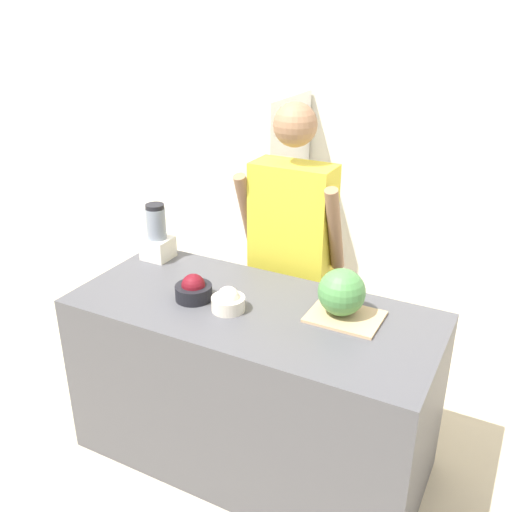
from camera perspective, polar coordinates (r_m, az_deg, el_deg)
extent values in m
plane|color=beige|center=(2.99, -4.18, -23.59)|extent=(14.00, 14.00, 0.00)
cube|color=white|center=(4.05, 11.36, 10.72)|extent=(8.00, 0.06, 2.60)
cube|color=#4C4C51|center=(2.94, -0.36, -12.76)|extent=(1.75, 0.78, 0.89)
cube|color=white|center=(4.15, -1.03, 4.69)|extent=(0.70, 0.63, 1.65)
cylinder|color=gray|center=(3.72, -0.67, 5.08)|extent=(0.02, 0.02, 0.58)
cube|color=gray|center=(3.41, 3.36, -7.51)|extent=(0.33, 0.18, 0.84)
cube|color=gold|center=(3.10, 3.68, 3.87)|extent=(0.44, 0.22, 0.60)
sphere|color=#936B4C|center=(2.96, 3.94, 12.97)|extent=(0.23, 0.23, 0.23)
cylinder|color=#936B4C|center=(3.17, -0.86, 4.23)|extent=(0.07, 0.24, 0.50)
cylinder|color=#936B4C|center=(2.98, 7.87, 2.61)|extent=(0.07, 0.24, 0.50)
cube|color=tan|center=(2.64, 8.89, -6.01)|extent=(0.33, 0.26, 0.01)
sphere|color=#4C8C47|center=(2.60, 8.56, -3.59)|extent=(0.22, 0.22, 0.22)
cylinder|color=black|center=(2.77, -6.25, -3.62)|extent=(0.18, 0.18, 0.07)
sphere|color=maroon|center=(2.75, -6.29, -2.95)|extent=(0.12, 0.12, 0.12)
cylinder|color=beige|center=(2.66, -2.79, -4.78)|extent=(0.16, 0.16, 0.07)
sphere|color=white|center=(2.64, -2.80, -4.16)|extent=(0.11, 0.11, 0.11)
cube|color=silver|center=(3.22, -9.78, 0.79)|extent=(0.15, 0.15, 0.12)
cylinder|color=gray|center=(3.17, -9.97, 3.22)|extent=(0.11, 0.11, 0.17)
cylinder|color=black|center=(3.13, -10.10, 4.89)|extent=(0.10, 0.10, 0.02)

